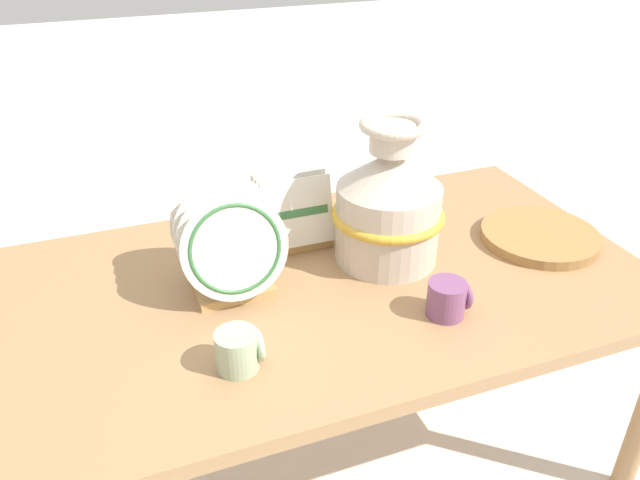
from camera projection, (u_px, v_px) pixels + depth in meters
name	position (u px, v px, depth m)	size (l,w,h in m)	color
ground_plane	(320.00, 457.00, 1.81)	(14.00, 14.00, 0.00)	silver
display_table	(320.00, 299.00, 1.52)	(1.58, 0.87, 0.62)	#9E754C
ceramic_vase	(389.00, 203.00, 1.51)	(0.28, 0.28, 0.36)	beige
dish_rack_round_plates	(230.00, 249.00, 1.40)	(0.24, 0.19, 0.26)	tan
dish_rack_square_plates	(291.00, 214.00, 1.62)	(0.18, 0.18, 0.20)	tan
wicker_charger_stack	(540.00, 236.00, 1.65)	(0.31, 0.31, 0.03)	olive
mug_sage_glaze	(239.00, 350.00, 1.21)	(0.09, 0.09, 0.08)	#9EB28E
mug_plum_glaze	(448.00, 298.00, 1.36)	(0.09, 0.09, 0.08)	#7A4770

